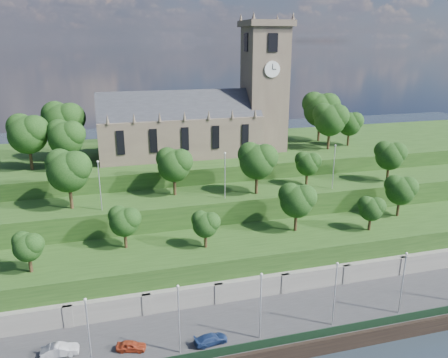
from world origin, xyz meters
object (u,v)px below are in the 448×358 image
object	(u,v)px
car_right	(211,339)
church	(203,117)
car_middle	(60,350)
car_left	(131,346)

from	to	relation	value
car_right	church	bearing A→B (deg)	-19.50
church	car_middle	distance (m)	52.05
car_left	car_right	world-z (taller)	car_right
car_left	car_middle	distance (m)	8.24
car_middle	car_right	bearing A→B (deg)	-97.64
car_left	car_right	bearing A→B (deg)	-82.53
car_middle	car_left	bearing A→B (deg)	-98.46
church	car_left	bearing A→B (deg)	-113.82
car_left	church	bearing A→B (deg)	-8.45
church	car_right	distance (m)	48.08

